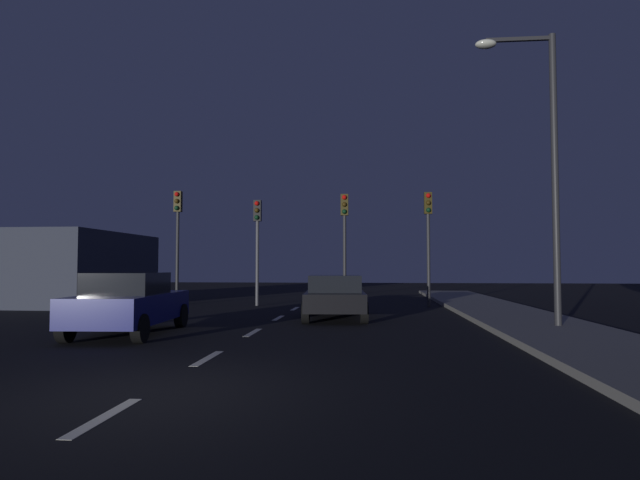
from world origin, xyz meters
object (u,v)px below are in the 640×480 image
at_px(traffic_signal_far_left, 178,225).
at_px(car_stopped_ahead, 335,296).
at_px(street_lamp_right, 542,152).
at_px(car_adjacent_lane, 130,303).
at_px(traffic_signal_center_left, 257,231).
at_px(traffic_signal_far_right, 428,226).
at_px(traffic_signal_center_right, 345,227).

distance_m(traffic_signal_far_left, car_stopped_ahead, 9.33).
height_order(traffic_signal_far_left, street_lamp_right, street_lamp_right).
bearing_deg(traffic_signal_far_left, car_adjacent_lane, -76.16).
height_order(traffic_signal_center_left, traffic_signal_far_right, traffic_signal_far_right).
xyz_separation_m(traffic_signal_center_left, street_lamp_right, (9.32, -8.03, 1.51)).
relative_size(traffic_signal_center_left, traffic_signal_far_right, 0.95).
bearing_deg(street_lamp_right, traffic_signal_center_right, 124.87).
relative_size(traffic_signal_far_left, traffic_signal_center_left, 1.10).
height_order(traffic_signal_far_left, car_adjacent_lane, traffic_signal_far_left).
bearing_deg(street_lamp_right, car_adjacent_lane, -171.00).
xyz_separation_m(traffic_signal_center_left, traffic_signal_far_right, (7.21, 0.00, 0.16)).
height_order(traffic_signal_far_left, traffic_signal_center_right, traffic_signal_far_left).
height_order(car_adjacent_lane, street_lamp_right, street_lamp_right).
height_order(car_stopped_ahead, car_adjacent_lane, car_adjacent_lane).
bearing_deg(traffic_signal_center_right, traffic_signal_far_right, 0.00).
bearing_deg(car_adjacent_lane, traffic_signal_far_right, 49.28).
bearing_deg(street_lamp_right, car_stopped_ahead, 154.12).
height_order(traffic_signal_center_right, car_adjacent_lane, traffic_signal_center_right).
bearing_deg(car_stopped_ahead, traffic_signal_far_left, 143.66).
relative_size(traffic_signal_center_right, traffic_signal_far_right, 0.99).
bearing_deg(traffic_signal_far_right, traffic_signal_far_left, 180.00).
xyz_separation_m(traffic_signal_center_right, car_adjacent_lane, (-4.86, -9.68, -2.54)).
distance_m(traffic_signal_center_left, car_adjacent_lane, 10.04).
xyz_separation_m(car_stopped_ahead, street_lamp_right, (5.66, -2.74, 3.97)).
bearing_deg(traffic_signal_far_right, car_stopped_ahead, -123.82).
bearing_deg(traffic_signal_far_left, traffic_signal_center_left, -0.02).
xyz_separation_m(car_stopped_ahead, car_adjacent_lane, (-4.80, -4.40, 0.06)).
relative_size(car_stopped_ahead, street_lamp_right, 0.54).
relative_size(traffic_signal_center_right, car_adjacent_lane, 1.10).
distance_m(traffic_signal_center_right, car_stopped_ahead, 5.89).
distance_m(traffic_signal_far_left, car_adjacent_lane, 10.33).
xyz_separation_m(traffic_signal_center_left, traffic_signal_center_right, (3.73, 0.00, 0.14)).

